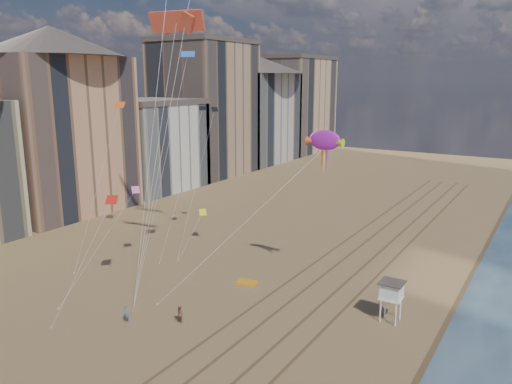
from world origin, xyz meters
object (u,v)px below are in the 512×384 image
(lifeguard_stand, at_px, (392,291))
(kite_flyer_b, at_px, (180,314))
(show_kite, at_px, (325,141))
(kite_flyer_a, at_px, (127,314))
(grounded_kite, at_px, (247,282))

(lifeguard_stand, height_order, kite_flyer_b, lifeguard_stand)
(show_kite, relative_size, kite_flyer_b, 13.24)
(kite_flyer_a, height_order, kite_flyer_b, kite_flyer_b)
(grounded_kite, bearing_deg, show_kite, 15.80)
(lifeguard_stand, bearing_deg, show_kite, 157.37)
(grounded_kite, distance_m, show_kite, 16.60)
(grounded_kite, bearing_deg, lifeguard_stand, -10.06)
(kite_flyer_a, xyz_separation_m, kite_flyer_b, (3.98, 2.32, 0.04))
(lifeguard_stand, relative_size, kite_flyer_a, 2.35)
(grounded_kite, height_order, kite_flyer_b, kite_flyer_b)
(lifeguard_stand, distance_m, show_kite, 15.04)
(kite_flyer_a, distance_m, kite_flyer_b, 4.61)
(show_kite, height_order, kite_flyer_b, show_kite)
(lifeguard_stand, bearing_deg, grounded_kite, 178.89)
(kite_flyer_a, relative_size, kite_flyer_b, 0.96)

